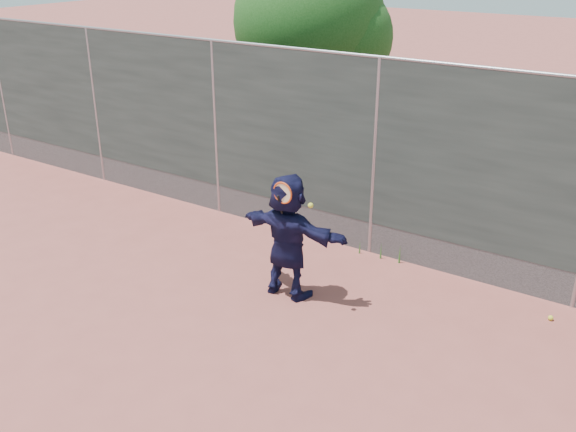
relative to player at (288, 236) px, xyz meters
The scene contains 7 objects.
ground 1.96m from the player, 78.16° to the right, with size 80.00×80.00×0.00m, color #9E4C42.
player is the anchor object (origin of this frame).
ball_ground 3.54m from the player, 21.62° to the left, with size 0.07×0.07×0.07m, color yellow.
fence 1.95m from the player, 78.51° to the left, with size 20.00×0.06×3.03m.
swing_action 0.70m from the player, 65.86° to the right, with size 0.61×0.14×0.51m.
tree_left 5.81m from the player, 117.25° to the left, with size 3.15×3.00×4.53m.
weed_clump 1.93m from the player, 68.45° to the left, with size 0.68×0.07×0.30m.
Camera 1 is at (3.87, -4.73, 4.49)m, focal length 40.00 mm.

